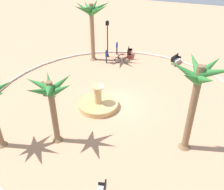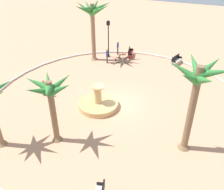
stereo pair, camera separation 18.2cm
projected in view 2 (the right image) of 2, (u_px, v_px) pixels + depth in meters
ground_plane at (118, 104)px, 21.97m from camera, size 80.00×80.00×0.00m
plaza_curb at (118, 103)px, 21.92m from camera, size 22.62×22.62×0.20m
fountain at (98, 104)px, 21.45m from camera, size 3.37×3.37×2.06m
palm_tree_near_fountain at (196, 88)px, 14.93m from camera, size 3.80×3.68×6.52m
palm_tree_by_curb at (50, 96)px, 16.16m from camera, size 3.31×3.17×5.06m
palm_tree_far_side at (92, 16)px, 26.91m from camera, size 4.08×4.30×6.60m
bench_east at (176, 61)px, 28.40m from camera, size 1.03×1.67×1.00m
bench_west at (130, 54)px, 30.17m from camera, size 0.78×1.66×1.00m
bench_southeast at (201, 73)px, 26.00m from camera, size 1.41×1.55×1.00m
lamppost at (108, 36)px, 28.89m from camera, size 0.32×0.32×4.42m
bicycle_red_frame at (123, 60)px, 28.59m from camera, size 1.64×0.68×0.94m
person_cyclist_helmet at (118, 47)px, 30.42m from camera, size 0.26×0.52×1.68m
person_cyclist_photo at (107, 55)px, 28.41m from camera, size 0.29×0.51×1.61m
person_pedestrian_stroll at (44, 87)px, 22.59m from camera, size 0.53×0.22×1.66m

